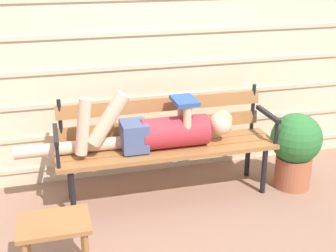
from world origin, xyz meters
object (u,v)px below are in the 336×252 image
at_px(potted_plant, 295,147).
at_px(park_bench, 166,139).
at_px(reclining_person, 156,131).
at_px(footstool, 55,232).

bearing_deg(potted_plant, park_bench, 170.24).
height_order(reclining_person, footstool, reclining_person).
relative_size(park_bench, footstool, 4.10).
relative_size(park_bench, potted_plant, 2.70).
relative_size(footstool, potted_plant, 0.66).
height_order(reclining_person, potted_plant, reclining_person).
bearing_deg(park_bench, footstool, -137.06).
relative_size(park_bench, reclining_person, 1.04).
xyz_separation_m(footstool, potted_plant, (2.01, 0.68, 0.05)).
height_order(park_bench, reclining_person, reclining_person).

